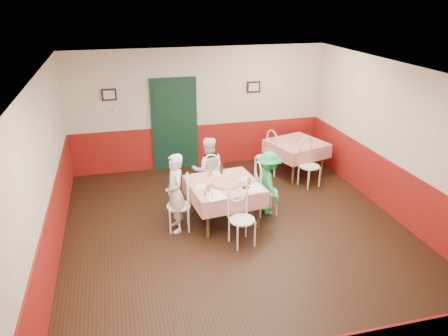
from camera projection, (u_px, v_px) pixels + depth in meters
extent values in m
plane|color=black|center=(240.00, 237.00, 7.55)|extent=(7.00, 7.00, 0.00)
plane|color=white|center=(243.00, 74.00, 6.49)|extent=(7.00, 7.00, 0.00)
cube|color=beige|center=(199.00, 109.00, 10.16)|extent=(6.00, 0.10, 2.80)
cube|color=beige|center=(353.00, 301.00, 3.88)|extent=(6.00, 0.10, 2.80)
cube|color=beige|center=(44.00, 180.00, 6.33)|extent=(0.10, 7.00, 2.80)
cube|color=beige|center=(404.00, 146.00, 7.70)|extent=(0.10, 7.00, 2.80)
cube|color=maroon|center=(200.00, 145.00, 10.49)|extent=(6.00, 0.03, 1.00)
cube|color=maroon|center=(54.00, 234.00, 6.68)|extent=(0.03, 7.00, 1.00)
cube|color=maroon|center=(396.00, 193.00, 8.04)|extent=(0.03, 7.00, 1.00)
cube|color=black|center=(175.00, 125.00, 10.11)|extent=(0.96, 0.06, 2.10)
cube|color=black|center=(109.00, 95.00, 9.49)|extent=(0.32, 0.03, 0.26)
cube|color=black|center=(254.00, 87.00, 10.24)|extent=(0.32, 0.03, 0.26)
cube|color=white|center=(115.00, 110.00, 9.64)|extent=(0.10, 0.03, 0.10)
cube|color=red|center=(224.00, 202.00, 7.95)|extent=(1.35, 1.35, 0.77)
cube|color=red|center=(296.00, 158.00, 10.06)|extent=(1.40, 1.40, 0.77)
cylinder|color=#B74723|center=(226.00, 184.00, 7.74)|extent=(0.55, 0.55, 0.03)
cylinder|color=white|center=(201.00, 187.00, 7.64)|extent=(0.28, 0.28, 0.01)
cylinder|color=white|center=(247.00, 179.00, 7.94)|extent=(0.28, 0.28, 0.01)
cylinder|color=white|center=(215.00, 174.00, 8.19)|extent=(0.28, 0.28, 0.01)
cylinder|color=#BF7219|center=(208.00, 189.00, 7.43)|extent=(0.08, 0.08, 0.13)
cylinder|color=#BF7219|center=(249.00, 181.00, 7.72)|extent=(0.08, 0.08, 0.13)
cylinder|color=#BF7219|center=(210.00, 173.00, 8.08)|extent=(0.08, 0.08, 0.13)
cylinder|color=#381C0A|center=(221.00, 168.00, 8.16)|extent=(0.07, 0.07, 0.22)
cylinder|color=silver|center=(208.00, 194.00, 7.29)|extent=(0.04, 0.04, 0.09)
cylinder|color=silver|center=(212.00, 195.00, 7.24)|extent=(0.04, 0.04, 0.09)
cylinder|color=#B23319|center=(205.00, 193.00, 7.30)|extent=(0.04, 0.04, 0.09)
cube|color=white|center=(214.00, 195.00, 7.33)|extent=(0.39, 0.46, 0.00)
cube|color=white|center=(253.00, 187.00, 7.62)|extent=(0.34, 0.43, 0.00)
cube|color=black|center=(246.00, 187.00, 7.61)|extent=(0.12, 0.10, 0.02)
imported|color=gray|center=(175.00, 193.00, 7.53)|extent=(0.39, 0.55, 1.42)
imported|color=gray|center=(208.00, 170.00, 8.62)|extent=(0.68, 0.55, 1.34)
imported|color=gray|center=(269.00, 183.00, 8.15)|extent=(0.47, 0.80, 1.23)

